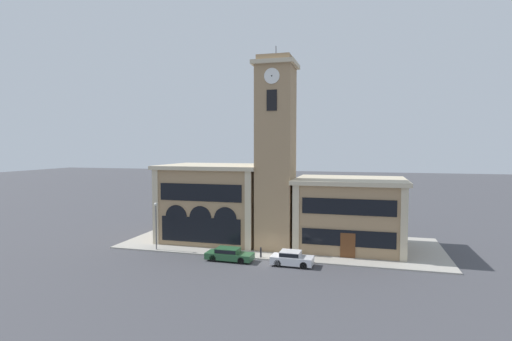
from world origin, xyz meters
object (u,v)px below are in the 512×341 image
at_px(parked_car_near, 229,254).
at_px(bollard, 261,252).
at_px(street_lamp, 156,218).
at_px(parked_car_mid, 292,258).

relative_size(parked_car_near, bollard, 4.56).
distance_m(street_lamp, bollard, 12.33).
bearing_deg(bollard, street_lamp, 179.57).
xyz_separation_m(street_lamp, bollard, (11.97, -0.09, -2.95)).
relative_size(parked_car_mid, bollard, 3.85).
bearing_deg(parked_car_near, bollard, 28.67).
relative_size(parked_car_near, parked_car_mid, 1.18).
distance_m(parked_car_mid, street_lamp, 15.78).
bearing_deg(parked_car_near, parked_car_mid, 1.45).
height_order(parked_car_near, street_lamp, street_lamp).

